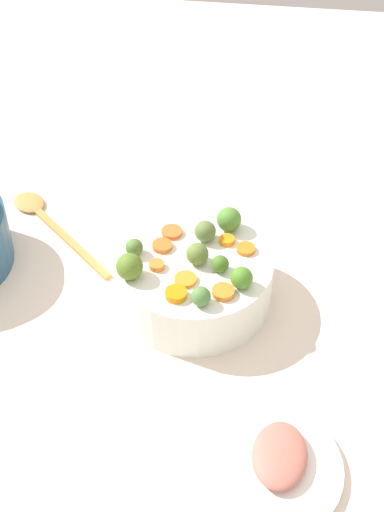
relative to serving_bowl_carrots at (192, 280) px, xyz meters
The scene contains 21 objects.
tabletop 0.06m from the serving_bowl_carrots, 101.02° to the left, with size 2.40×2.40×0.02m, color beige.
serving_bowl_carrots is the anchor object (origin of this frame).
carrot_slice_0 0.08m from the serving_bowl_carrots, 24.18° to the left, with size 0.02×0.02×0.01m, color orange.
carrot_slice_1 0.09m from the serving_bowl_carrots, 54.96° to the right, with size 0.04×0.04×0.01m, color orange.
carrot_slice_2 0.09m from the serving_bowl_carrots, 134.82° to the right, with size 0.03×0.03×0.01m, color orange.
carrot_slice_3 0.10m from the serving_bowl_carrots, 157.13° to the right, with size 0.03×0.03×0.01m, color orange.
carrot_slice_4 0.07m from the serving_bowl_carrots, 85.63° to the left, with size 0.04×0.04×0.01m, color orange.
carrot_slice_5 0.08m from the serving_bowl_carrots, 24.64° to the right, with size 0.03×0.03×0.01m, color orange.
carrot_slice_6 0.10m from the serving_bowl_carrots, 130.19° to the left, with size 0.04×0.04×0.01m, color orange.
carrot_slice_7 0.10m from the serving_bowl_carrots, 81.01° to the left, with size 0.03×0.03×0.01m, color orange.
brussels_sprout_0 0.11m from the serving_bowl_carrots, ahead, with size 0.03×0.03×0.03m, color #557834.
brussels_sprout_1 0.12m from the serving_bowl_carrots, 120.38° to the right, with size 0.04×0.04×0.04m, color #4C8731.
brussels_sprout_2 0.08m from the serving_bowl_carrots, 160.49° to the left, with size 0.03×0.03×0.03m, color #436F24.
brussels_sprout_3 0.12m from the serving_bowl_carrots, 28.42° to the left, with size 0.04×0.04×0.04m, color #557826.
brussels_sprout_4 0.06m from the serving_bowl_carrots, 162.84° to the left, with size 0.04×0.04×0.04m, color olive.
brussels_sprout_5 0.08m from the serving_bowl_carrots, 104.94° to the right, with size 0.04×0.04×0.04m, color #5B743B.
brussels_sprout_6 0.11m from the serving_bowl_carrots, 105.89° to the left, with size 0.03×0.03×0.03m, color #4E7F3E.
brussels_sprout_7 0.11m from the serving_bowl_carrots, 150.81° to the left, with size 0.04×0.04×0.04m, color #488225.
wooden_spoon 0.36m from the serving_bowl_carrots, 29.05° to the right, with size 0.25×0.23×0.01m.
ham_plate 0.34m from the serving_bowl_carrots, 114.89° to the left, with size 0.22×0.22×0.01m, color white.
ham_slice_main 0.34m from the serving_bowl_carrots, 118.48° to the left, with size 0.11×0.08×0.02m, color #BA6C5D.
Camera 1 is at (-0.12, 0.85, 0.93)m, focal length 51.64 mm.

